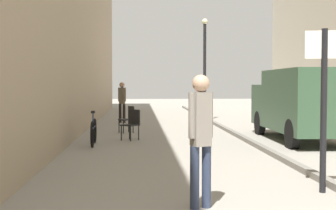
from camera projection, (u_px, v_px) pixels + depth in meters
name	position (u px, v px, depth m)	size (l,w,h in m)	color
ground_plane	(192.00, 139.00, 14.82)	(80.00, 80.00, 0.00)	gray
kerb_strip	(242.00, 137.00, 14.91)	(0.16, 40.00, 0.12)	slate
pedestrian_main_foreground	(122.00, 99.00, 21.04)	(0.35, 0.25, 1.80)	black
pedestrian_mid_block	(201.00, 131.00, 6.56)	(0.35, 0.28, 1.86)	#2D3851
delivery_van	(303.00, 102.00, 14.38)	(1.98, 5.18, 2.16)	#335138
street_sign_post	(324.00, 96.00, 7.49)	(0.59, 0.18, 2.60)	black
lamp_post	(205.00, 63.00, 22.08)	(0.28, 0.28, 4.76)	black
bicycle_leaning	(94.00, 132.00, 13.39)	(0.11, 1.77, 0.98)	black
cafe_chair_near_window	(132.00, 122.00, 14.59)	(0.62, 0.62, 0.94)	black
cafe_chair_by_doorway	(128.00, 117.00, 16.82)	(0.59, 0.59, 0.94)	black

